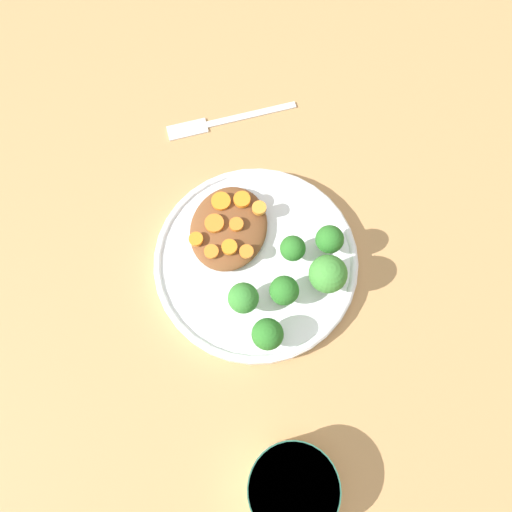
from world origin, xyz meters
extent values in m
plane|color=tan|center=(0.00, 0.00, 0.00)|extent=(4.00, 4.00, 0.00)
cylinder|color=white|center=(0.00, 0.00, 0.01)|extent=(0.27, 0.27, 0.02)
torus|color=white|center=(0.00, 0.00, 0.02)|extent=(0.27, 0.27, 0.01)
cylinder|color=white|center=(0.25, 0.11, 0.03)|extent=(0.10, 0.10, 0.05)
cylinder|color=#235B47|center=(0.25, 0.11, 0.05)|extent=(0.10, 0.10, 0.01)
cylinder|color=white|center=(0.25, 0.11, 0.04)|extent=(0.08, 0.08, 0.01)
ellipsoid|color=brown|center=(-0.03, -0.04, 0.03)|extent=(0.12, 0.10, 0.02)
cylinder|color=#759E51|center=(0.04, 0.05, 0.03)|extent=(0.02, 0.02, 0.02)
sphere|color=#286B23|center=(0.04, 0.05, 0.05)|extent=(0.04, 0.04, 0.04)
cylinder|color=#7FA85B|center=(-0.04, 0.09, 0.03)|extent=(0.01, 0.01, 0.03)
sphere|color=#286B23|center=(-0.04, 0.09, 0.05)|extent=(0.04, 0.04, 0.04)
cylinder|color=#7FA85B|center=(0.01, 0.09, 0.03)|extent=(0.02, 0.02, 0.02)
sphere|color=#3D8433|center=(0.01, 0.09, 0.06)|extent=(0.05, 0.05, 0.05)
cylinder|color=#759E51|center=(0.10, 0.04, 0.03)|extent=(0.01, 0.01, 0.02)
sphere|color=#286B23|center=(0.10, 0.04, 0.05)|extent=(0.04, 0.04, 0.04)
cylinder|color=#759E51|center=(0.06, 0.00, 0.03)|extent=(0.02, 0.02, 0.02)
sphere|color=#337A2D|center=(0.06, 0.00, 0.05)|extent=(0.04, 0.04, 0.04)
cylinder|color=#7FA85B|center=(-0.02, 0.04, 0.03)|extent=(0.01, 0.01, 0.02)
sphere|color=#286B23|center=(-0.02, 0.04, 0.05)|extent=(0.03, 0.03, 0.03)
cylinder|color=orange|center=(-0.06, -0.06, 0.04)|extent=(0.03, 0.03, 0.00)
cylinder|color=orange|center=(0.00, -0.01, 0.04)|extent=(0.02, 0.02, 0.00)
cylinder|color=orange|center=(-0.06, -0.01, 0.04)|extent=(0.02, 0.02, 0.01)
cylinder|color=orange|center=(0.00, -0.08, 0.04)|extent=(0.02, 0.02, 0.01)
cylinder|color=orange|center=(-0.03, -0.06, 0.04)|extent=(0.02, 0.02, 0.01)
cylinder|color=orange|center=(-0.03, -0.03, 0.04)|extent=(0.02, 0.02, 0.01)
cylinder|color=orange|center=(0.01, -0.06, 0.04)|extent=(0.02, 0.02, 0.00)
cylinder|color=orange|center=(0.00, -0.03, 0.04)|extent=(0.02, 0.02, 0.01)
cylinder|color=orange|center=(-0.07, -0.04, 0.04)|extent=(0.02, 0.02, 0.01)
cube|color=silver|center=(-0.22, -0.06, 0.00)|extent=(0.08, 0.12, 0.01)
cube|color=silver|center=(-0.18, -0.15, 0.00)|extent=(0.05, 0.06, 0.01)
camera|label=1|loc=(0.19, 0.05, 0.64)|focal=35.00mm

